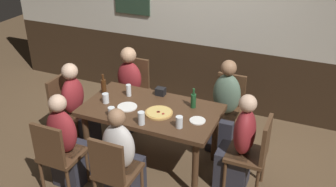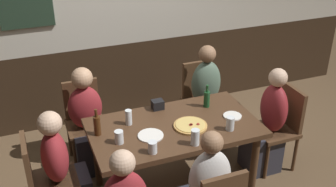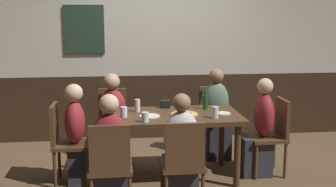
% 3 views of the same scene
% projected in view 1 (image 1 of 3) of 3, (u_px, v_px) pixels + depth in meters
% --- Properties ---
extents(ground_plane, '(12.00, 12.00, 0.00)m').
position_uv_depth(ground_plane, '(152.00, 162.00, 4.57)').
color(ground_plane, brown).
extents(wall_back, '(6.40, 0.13, 2.60)m').
position_uv_depth(wall_back, '(201.00, 20.00, 5.31)').
color(wall_back, '#332316').
rests_on(wall_back, ground_plane).
extents(dining_table, '(1.52, 0.85, 0.74)m').
position_uv_depth(dining_table, '(151.00, 115.00, 4.27)').
color(dining_table, '#472D1C').
rests_on(dining_table, ground_plane).
extents(chair_right_far, '(0.40, 0.40, 0.88)m').
position_uv_depth(chair_right_far, '(228.00, 105.00, 4.79)').
color(chair_right_far, '#513521').
rests_on(chair_right_far, ground_plane).
extents(chair_mid_near, '(0.40, 0.40, 0.88)m').
position_uv_depth(chair_mid_near, '(114.00, 170.00, 3.65)').
color(chair_mid_near, '#513521').
rests_on(chair_mid_near, ground_plane).
extents(chair_head_west, '(0.40, 0.40, 0.88)m').
position_uv_depth(chair_head_west, '(67.00, 107.00, 4.75)').
color(chair_head_west, '#513521').
rests_on(chair_head_west, ground_plane).
extents(chair_head_east, '(0.40, 0.40, 0.88)m').
position_uv_depth(chair_head_east, '(254.00, 151.00, 3.92)').
color(chair_head_east, '#513521').
rests_on(chair_head_east, ground_plane).
extents(chair_left_far, '(0.40, 0.40, 0.88)m').
position_uv_depth(chair_left_far, '(134.00, 87.00, 5.26)').
color(chair_left_far, '#513521').
rests_on(chair_left_far, ground_plane).
extents(chair_left_near, '(0.40, 0.40, 0.88)m').
position_uv_depth(chair_left_near, '(57.00, 153.00, 3.89)').
color(chair_left_near, '#513521').
rests_on(chair_left_near, ground_plane).
extents(person_right_far, '(0.34, 0.37, 1.15)m').
position_uv_depth(person_right_far, '(224.00, 112.00, 4.66)').
color(person_right_far, '#2D2D38').
rests_on(person_right_far, ground_plane).
extents(person_mid_near, '(0.34, 0.37, 1.11)m').
position_uv_depth(person_mid_near, '(122.00, 163.00, 3.80)').
color(person_mid_near, '#2D2D38').
rests_on(person_mid_near, ground_plane).
extents(person_head_west, '(0.37, 0.34, 1.10)m').
position_uv_depth(person_head_west, '(78.00, 112.00, 4.71)').
color(person_head_west, '#2D2D38').
rests_on(person_head_west, ground_plane).
extents(person_head_east, '(0.37, 0.34, 1.13)m').
position_uv_depth(person_head_east, '(238.00, 149.00, 3.99)').
color(person_head_east, '#2D2D38').
rests_on(person_head_east, ground_plane).
extents(person_left_far, '(0.34, 0.37, 1.11)m').
position_uv_depth(person_left_far, '(128.00, 93.00, 5.14)').
color(person_left_far, '#2D2D38').
rests_on(person_left_far, ground_plane).
extents(person_left_near, '(0.34, 0.37, 1.12)m').
position_uv_depth(person_left_near, '(67.00, 147.00, 4.04)').
color(person_left_near, '#2D2D38').
rests_on(person_left_near, ground_plane).
extents(pizza, '(0.30, 0.30, 0.03)m').
position_uv_depth(pizza, '(159.00, 113.00, 4.12)').
color(pizza, tan).
rests_on(pizza, dining_table).
extents(tumbler_short, '(0.08, 0.08, 0.11)m').
position_uv_depth(tumbler_short, '(106.00, 98.00, 4.32)').
color(tumbler_short, silver).
rests_on(tumbler_short, dining_table).
extents(pint_glass_pale, '(0.07, 0.07, 0.14)m').
position_uv_depth(pint_glass_pale, '(141.00, 119.00, 3.91)').
color(pint_glass_pale, silver).
rests_on(pint_glass_pale, dining_table).
extents(beer_glass_half, '(0.08, 0.08, 0.10)m').
position_uv_depth(beer_glass_half, '(112.00, 112.00, 4.06)').
color(beer_glass_half, silver).
rests_on(beer_glass_half, dining_table).
extents(pint_glass_stout, '(0.06, 0.06, 0.14)m').
position_uv_depth(pint_glass_stout, '(129.00, 91.00, 4.47)').
color(pint_glass_stout, silver).
rests_on(pint_glass_stout, dining_table).
extents(tumbler_water, '(0.07, 0.07, 0.13)m').
position_uv_depth(tumbler_water, '(179.00, 123.00, 3.85)').
color(tumbler_water, silver).
rests_on(tumbler_water, dining_table).
extents(beer_bottle_green, '(0.06, 0.06, 0.23)m').
position_uv_depth(beer_bottle_green, '(193.00, 100.00, 4.21)').
color(beer_bottle_green, '#194723').
rests_on(beer_bottle_green, dining_table).
extents(beer_bottle_brown, '(0.06, 0.06, 0.25)m').
position_uv_depth(beer_bottle_brown, '(104.00, 86.00, 4.50)').
color(beer_bottle_brown, '#42230F').
rests_on(beer_bottle_brown, dining_table).
extents(plate_white_large, '(0.22, 0.22, 0.01)m').
position_uv_depth(plate_white_large, '(127.00, 107.00, 4.24)').
color(plate_white_large, white).
rests_on(plate_white_large, dining_table).
extents(plate_white_small, '(0.17, 0.17, 0.01)m').
position_uv_depth(plate_white_small, '(197.00, 121.00, 3.98)').
color(plate_white_small, white).
rests_on(plate_white_small, dining_table).
extents(condiment_caddy, '(0.11, 0.09, 0.09)m').
position_uv_depth(condiment_caddy, '(161.00, 91.00, 4.49)').
color(condiment_caddy, black).
rests_on(condiment_caddy, dining_table).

